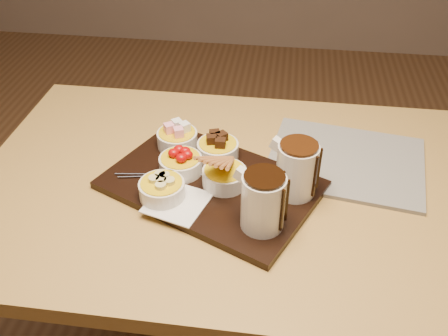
# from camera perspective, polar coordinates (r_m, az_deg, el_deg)

# --- Properties ---
(dining_table) EXTENTS (1.20, 0.80, 0.75)m
(dining_table) POSITION_cam_1_polar(r_m,az_deg,el_deg) (1.23, 0.76, -5.12)
(dining_table) COLOR #B18A41
(dining_table) RESTS_ON ground
(serving_board) EXTENTS (0.54, 0.47, 0.02)m
(serving_board) POSITION_cam_1_polar(r_m,az_deg,el_deg) (1.14, -1.50, -1.92)
(serving_board) COLOR black
(serving_board) RESTS_ON dining_table
(napkin) EXTENTS (0.15, 0.15, 0.00)m
(napkin) POSITION_cam_1_polar(r_m,az_deg,el_deg) (1.08, -5.36, -3.95)
(napkin) COLOR white
(napkin) RESTS_ON serving_board
(bowl_marshmallows) EXTENTS (0.10, 0.10, 0.04)m
(bowl_marshmallows) POSITION_cam_1_polar(r_m,az_deg,el_deg) (1.24, -5.36, 3.31)
(bowl_marshmallows) COLOR silver
(bowl_marshmallows) RESTS_ON serving_board
(bowl_cake) EXTENTS (0.10, 0.10, 0.04)m
(bowl_cake) POSITION_cam_1_polar(r_m,az_deg,el_deg) (1.20, -0.72, 2.07)
(bowl_cake) COLOR silver
(bowl_cake) RESTS_ON serving_board
(bowl_strawberries) EXTENTS (0.10, 0.10, 0.04)m
(bowl_strawberries) POSITION_cam_1_polar(r_m,az_deg,el_deg) (1.15, -4.96, 0.39)
(bowl_strawberries) COLOR silver
(bowl_strawberries) RESTS_ON serving_board
(bowl_biscotti) EXTENTS (0.10, 0.10, 0.04)m
(bowl_biscotti) POSITION_cam_1_polar(r_m,az_deg,el_deg) (1.11, 0.05, -1.06)
(bowl_biscotti) COLOR silver
(bowl_biscotti) RESTS_ON serving_board
(bowl_bananas) EXTENTS (0.10, 0.10, 0.04)m
(bowl_bananas) POSITION_cam_1_polar(r_m,az_deg,el_deg) (1.09, -7.10, -2.50)
(bowl_bananas) COLOR silver
(bowl_bananas) RESTS_ON serving_board
(pitcher_dark_chocolate) EXTENTS (0.12, 0.12, 0.12)m
(pitcher_dark_chocolate) POSITION_cam_1_polar(r_m,az_deg,el_deg) (0.99, 4.48, -3.91)
(pitcher_dark_chocolate) COLOR silver
(pitcher_dark_chocolate) RESTS_ON serving_board
(pitcher_milk_chocolate) EXTENTS (0.12, 0.12, 0.12)m
(pitcher_milk_chocolate) POSITION_cam_1_polar(r_m,az_deg,el_deg) (1.08, 8.30, -0.23)
(pitcher_milk_chocolate) COLOR silver
(pitcher_milk_chocolate) RESTS_ON serving_board
(fondue_skewers) EXTENTS (0.06, 0.26, 0.01)m
(fondue_skewers) POSITION_cam_1_polar(r_m,az_deg,el_deg) (1.15, -6.06, -0.69)
(fondue_skewers) COLOR silver
(fondue_skewers) RESTS_ON serving_board
(newspaper) EXTENTS (0.41, 0.35, 0.01)m
(newspaper) POSITION_cam_1_polar(r_m,az_deg,el_deg) (1.25, 13.74, 0.78)
(newspaper) COLOR beige
(newspaper) RESTS_ON dining_table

